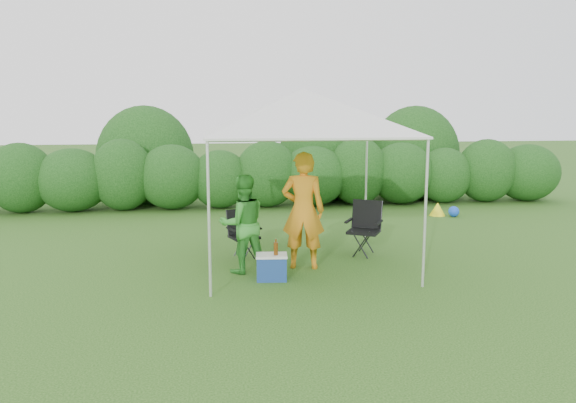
{
  "coord_description": "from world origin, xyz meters",
  "views": [
    {
      "loc": [
        -1.49,
        -8.36,
        2.49
      ],
      "look_at": [
        -0.24,
        0.4,
        1.05
      ],
      "focal_mm": 35.0,
      "sensor_mm": 36.0,
      "label": 1
    }
  ],
  "objects": [
    {
      "name": "bottle",
      "position": [
        -0.54,
        -0.39,
        0.51
      ],
      "size": [
        0.06,
        0.06,
        0.24
      ],
      "primitive_type": "cylinder",
      "color": "#592D0C",
      "rests_on": "cooler"
    },
    {
      "name": "chair_right",
      "position": [
        1.19,
        0.95,
        0.53
      ],
      "size": [
        0.72,
        0.71,
        0.94
      ],
      "rotation": [
        0.0,
        0.0,
        -0.51
      ],
      "color": "black",
      "rests_on": "ground"
    },
    {
      "name": "lawn_toy",
      "position": [
        4.0,
        4.16,
        0.15
      ],
      "size": [
        0.63,
        0.52,
        0.31
      ],
      "color": "#FFF51A",
      "rests_on": "ground"
    },
    {
      "name": "canopy",
      "position": [
        0.0,
        0.5,
        2.46
      ],
      "size": [
        3.1,
        3.1,
        2.83
      ],
      "color": "silver",
      "rests_on": "ground"
    },
    {
      "name": "chair_left",
      "position": [
        -0.94,
        1.05,
        0.46
      ],
      "size": [
        0.6,
        0.58,
        0.81
      ],
      "rotation": [
        0.0,
        0.0,
        0.35
      ],
      "color": "black",
      "rests_on": "ground"
    },
    {
      "name": "woman",
      "position": [
        -0.99,
        0.12,
        0.76
      ],
      "size": [
        0.85,
        0.73,
        1.53
      ],
      "primitive_type": "imported",
      "rotation": [
        0.0,
        0.0,
        3.36
      ],
      "color": "green",
      "rests_on": "ground"
    },
    {
      "name": "cooler",
      "position": [
        -0.6,
        -0.35,
        0.19
      ],
      "size": [
        0.49,
        0.38,
        0.39
      ],
      "rotation": [
        0.0,
        0.0,
        -0.1
      ],
      "color": "navy",
      "rests_on": "ground"
    },
    {
      "name": "hedge",
      "position": [
        0.12,
        6.0,
        0.82
      ],
      "size": [
        16.15,
        1.53,
        1.8
      ],
      "color": "#205119",
      "rests_on": "ground"
    },
    {
      "name": "ground",
      "position": [
        0.0,
        0.0,
        0.0
      ],
      "size": [
        70.0,
        70.0,
        0.0
      ],
      "primitive_type": "plane",
      "color": "#376420"
    },
    {
      "name": "man",
      "position": [
        -0.03,
        0.22,
        0.93
      ],
      "size": [
        0.76,
        0.58,
        1.86
      ],
      "primitive_type": "imported",
      "rotation": [
        0.0,
        0.0,
        2.92
      ],
      "color": "orange",
      "rests_on": "ground"
    }
  ]
}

